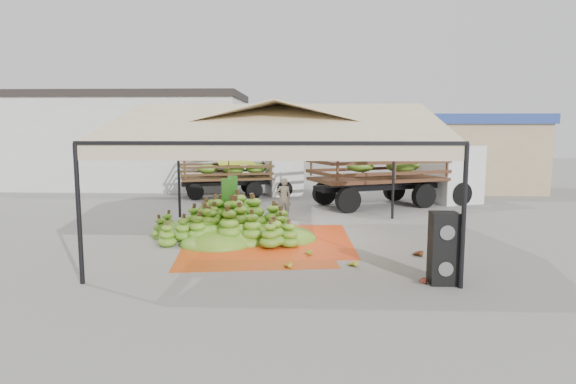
{
  "coord_description": "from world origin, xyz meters",
  "views": [
    {
      "loc": [
        0.78,
        -13.79,
        3.24
      ],
      "look_at": [
        0.2,
        1.5,
        1.3
      ],
      "focal_mm": 30.0,
      "sensor_mm": 36.0,
      "label": 1
    }
  ],
  "objects_px": {
    "banana_heap": "(235,219)",
    "truck_right": "(403,169)",
    "truck_left": "(246,171)",
    "vendor": "(284,198)",
    "speaker_stack": "(443,248)"
  },
  "relations": [
    {
      "from": "truck_right",
      "to": "vendor",
      "type": "bearing_deg",
      "value": -167.42
    },
    {
      "from": "speaker_stack",
      "to": "vendor",
      "type": "xyz_separation_m",
      "value": [
        -3.75,
        7.65,
        -0.01
      ]
    },
    {
      "from": "vendor",
      "to": "truck_left",
      "type": "bearing_deg",
      "value": -80.62
    },
    {
      "from": "truck_right",
      "to": "speaker_stack",
      "type": "bearing_deg",
      "value": -119.67
    },
    {
      "from": "vendor",
      "to": "truck_right",
      "type": "height_order",
      "value": "truck_right"
    },
    {
      "from": "banana_heap",
      "to": "speaker_stack",
      "type": "distance_m",
      "value": 6.68
    },
    {
      "from": "banana_heap",
      "to": "speaker_stack",
      "type": "relative_size",
      "value": 3.5
    },
    {
      "from": "truck_left",
      "to": "truck_right",
      "type": "height_order",
      "value": "truck_right"
    },
    {
      "from": "truck_left",
      "to": "speaker_stack",
      "type": "bearing_deg",
      "value": -82.7
    },
    {
      "from": "banana_heap",
      "to": "vendor",
      "type": "height_order",
      "value": "vendor"
    },
    {
      "from": "banana_heap",
      "to": "truck_right",
      "type": "bearing_deg",
      "value": 47.12
    },
    {
      "from": "vendor",
      "to": "truck_left",
      "type": "distance_m",
      "value": 6.59
    },
    {
      "from": "banana_heap",
      "to": "speaker_stack",
      "type": "height_order",
      "value": "speaker_stack"
    },
    {
      "from": "speaker_stack",
      "to": "truck_right",
      "type": "distance_m",
      "value": 11.39
    },
    {
      "from": "truck_left",
      "to": "truck_right",
      "type": "relative_size",
      "value": 0.78
    }
  ]
}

